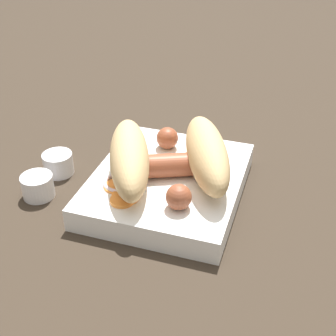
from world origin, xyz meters
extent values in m
plane|color=#33281E|center=(0.00, 0.00, 0.00)|extent=(3.00, 3.00, 0.00)
cube|color=white|center=(0.00, 0.00, 0.02)|extent=(0.22, 0.19, 0.03)
ellipsoid|color=tan|center=(0.02, -0.05, 0.06)|extent=(0.18, 0.11, 0.06)
ellipsoid|color=tan|center=(-0.02, 0.04, 0.06)|extent=(0.18, 0.11, 0.06)
cylinder|color=brown|center=(0.00, -0.01, 0.05)|extent=(0.08, 0.14, 0.03)
sphere|color=brown|center=(0.07, 0.02, 0.05)|extent=(0.03, 0.03, 0.03)
sphere|color=brown|center=(-0.06, -0.03, 0.05)|extent=(0.03, 0.03, 0.03)
cylinder|color=orange|center=(-0.05, 0.05, 0.03)|extent=(0.04, 0.04, 0.00)
cylinder|color=orange|center=(-0.06, 0.04, 0.03)|extent=(0.04, 0.04, 0.00)
cylinder|color=orange|center=(-0.07, 0.03, 0.03)|extent=(0.05, 0.05, 0.00)
cylinder|color=orange|center=(-0.04, 0.04, 0.03)|extent=(0.04, 0.04, 0.00)
cylinder|color=orange|center=(-0.07, 0.03, 0.03)|extent=(0.04, 0.04, 0.00)
torus|color=silver|center=(-0.04, 0.05, 0.03)|extent=(0.04, 0.04, 0.01)
cylinder|color=white|center=(0.00, 0.17, 0.02)|extent=(0.04, 0.04, 0.03)
cylinder|color=#4C662D|center=(0.00, 0.17, 0.01)|extent=(0.04, 0.04, 0.01)
cylinder|color=white|center=(-0.06, 0.16, 0.02)|extent=(0.04, 0.04, 0.03)
cylinder|color=#4C662D|center=(-0.06, 0.16, 0.01)|extent=(0.04, 0.04, 0.01)
camera|label=1|loc=(-0.49, -0.16, 0.38)|focal=50.00mm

